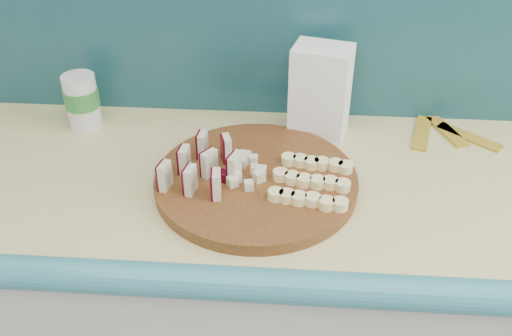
{
  "coord_description": "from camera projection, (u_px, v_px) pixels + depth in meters",
  "views": [
    {
      "loc": [
        -0.02,
        0.54,
        1.62
      ],
      "look_at": [
        -0.09,
        1.47,
        0.96
      ],
      "focal_mm": 40.0,
      "sensor_mm": 36.0,
      "label": 1
    }
  ],
  "objects": [
    {
      "name": "kitchen_counter",
      "position": [
        332.0,
        325.0,
        1.44
      ],
      "size": [
        2.2,
        0.63,
        0.91
      ],
      "color": "beige",
      "rests_on": "ground"
    },
    {
      "name": "canister",
      "position": [
        82.0,
        100.0,
        1.32
      ],
      "size": [
        0.08,
        0.08,
        0.13
      ],
      "rotation": [
        0.0,
        0.0,
        -0.01
      ],
      "color": "silver",
      "rests_on": "kitchen_counter"
    },
    {
      "name": "banana_peel",
      "position": [
        445.0,
        133.0,
        1.33
      ],
      "size": [
        0.21,
        0.18,
        0.01
      ],
      "rotation": [
        0.0,
        0.0,
        0.19
      ],
      "color": "gold",
      "rests_on": "kitchen_counter"
    },
    {
      "name": "apple_chunks",
      "position": [
        243.0,
        170.0,
        1.15
      ],
      "size": [
        0.06,
        0.06,
        0.02
      ],
      "color": "beige",
      "rests_on": "cutting_board"
    },
    {
      "name": "cutting_board",
      "position": [
        256.0,
        181.0,
        1.16
      ],
      "size": [
        0.48,
        0.48,
        0.03
      ],
      "primitive_type": "cylinder",
      "rotation": [
        0.0,
        0.0,
        -0.18
      ],
      "color": "#4C2110",
      "rests_on": "kitchen_counter"
    },
    {
      "name": "flour_bag",
      "position": [
        320.0,
        92.0,
        1.27
      ],
      "size": [
        0.14,
        0.12,
        0.22
      ],
      "primitive_type": "cube",
      "rotation": [
        0.0,
        0.0,
        -0.25
      ],
      "color": "white",
      "rests_on": "kitchen_counter"
    },
    {
      "name": "banana_slices",
      "position": [
        311.0,
        181.0,
        1.12
      ],
      "size": [
        0.18,
        0.18,
        0.02
      ],
      "color": "#F8E698",
      "rests_on": "cutting_board"
    },
    {
      "name": "apple_wedges",
      "position": [
        203.0,
        165.0,
        1.13
      ],
      "size": [
        0.16,
        0.17,
        0.06
      ],
      "color": "beige",
      "rests_on": "cutting_board"
    },
    {
      "name": "backsplash",
      "position": [
        352.0,
        15.0,
        1.27
      ],
      "size": [
        2.2,
        0.02,
        0.5
      ],
      "primitive_type": "cube",
      "color": "teal",
      "rests_on": "kitchen_counter"
    }
  ]
}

